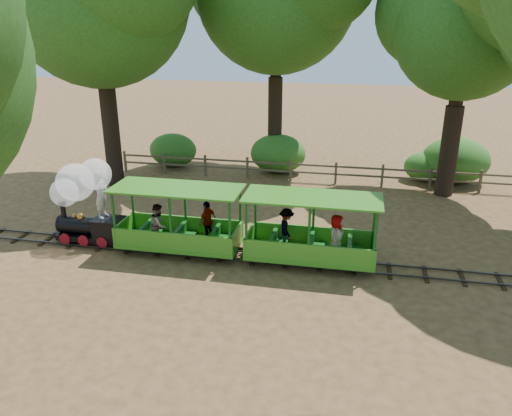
% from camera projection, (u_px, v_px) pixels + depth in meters
% --- Properties ---
extents(ground, '(90.00, 90.00, 0.00)m').
position_uv_depth(ground, '(287.00, 262.00, 15.02)').
color(ground, olive).
rests_on(ground, ground).
extents(track, '(22.00, 1.00, 0.10)m').
position_uv_depth(track, '(287.00, 260.00, 15.00)').
color(track, '#3F3D3A').
rests_on(track, ground).
extents(locomotive, '(2.53, 1.19, 2.91)m').
position_uv_depth(locomotive, '(83.00, 196.00, 15.75)').
color(locomotive, black).
rests_on(locomotive, ground).
extents(carriage_front, '(3.92, 1.60, 2.04)m').
position_uv_depth(carriage_front, '(179.00, 228.00, 15.32)').
color(carriage_front, '#3C9420').
rests_on(carriage_front, track).
extents(carriage_rear, '(3.92, 1.60, 2.04)m').
position_uv_depth(carriage_rear, '(310.00, 238.00, 14.60)').
color(carriage_rear, '#3C9420').
rests_on(carriage_rear, track).
extents(oak_ne, '(6.72, 5.91, 9.26)m').
position_uv_depth(oak_ne, '(466.00, 20.00, 18.51)').
color(oak_ne, '#2D2116').
rests_on(oak_ne, ground).
extents(fence, '(18.10, 0.10, 1.00)m').
position_uv_depth(fence, '(313.00, 170.00, 22.14)').
color(fence, brown).
rests_on(fence, ground).
extents(shrub_west, '(2.36, 1.81, 1.63)m').
position_uv_depth(shrub_west, '(173.00, 150.00, 24.57)').
color(shrub_west, '#2D6B1E').
rests_on(shrub_west, ground).
extents(shrub_mid_w, '(2.63, 2.02, 1.82)m').
position_uv_depth(shrub_mid_w, '(278.00, 154.00, 23.55)').
color(shrub_mid_w, '#2D6B1E').
rests_on(shrub_mid_w, ground).
extents(shrub_mid_e, '(1.90, 1.46, 1.31)m').
position_uv_depth(shrub_mid_e, '(426.00, 167.00, 22.38)').
color(shrub_mid_e, '#2D6B1E').
rests_on(shrub_mid_e, ground).
extents(shrub_east, '(2.94, 2.26, 2.03)m').
position_uv_depth(shrub_east, '(456.00, 160.00, 22.02)').
color(shrub_east, '#2D6B1E').
rests_on(shrub_east, ground).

